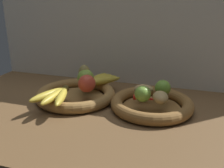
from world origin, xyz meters
TOP-DOWN VIEW (x-y plane):
  - ground_plane at (0.00, 0.00)cm, footprint 140.00×90.00cm
  - back_wall at (0.00, 30.00)cm, footprint 140.00×3.00cm
  - fruit_bowl_left at (-16.29, 1.27)cm, footprint 32.97×32.97cm
  - fruit_bowl_right at (15.53, 1.27)cm, footprint 31.46×31.46cm
  - apple_red_right at (-10.54, -0.12)cm, footprint 7.10×7.10cm
  - apple_green_back at (-13.80, 6.39)cm, footprint 7.24×7.24cm
  - pear_brown at (-15.08, 8.09)cm, footprint 7.61×7.63cm
  - banana_bunch_front at (-18.71, -10.87)cm, footprint 13.91×18.49cm
  - banana_bunch_back at (-9.72, 12.15)cm, footprint 14.01×18.43cm
  - potato_small at (19.04, -2.24)cm, footprint 7.45×8.63cm
  - potato_oblong at (11.58, 4.34)cm, footprint 8.62×6.74cm
  - lime_near at (12.70, -2.98)cm, footprint 5.98×5.98cm
  - lime_far at (18.84, 5.52)cm, footprint 6.11×6.11cm
  - chili_pepper at (14.73, -2.12)cm, footprint 11.09×2.03cm

SIDE VIEW (x-z plane):
  - ground_plane at x=0.00cm, z-range -3.00..0.00cm
  - fruit_bowl_left at x=-16.29cm, z-range -0.18..4.29cm
  - fruit_bowl_right at x=15.53cm, z-range -0.17..4.29cm
  - chili_pepper at x=14.73cm, z-range 4.46..6.47cm
  - banana_bunch_back at x=-9.72cm, z-range 4.46..7.28cm
  - banana_bunch_front at x=-18.71cm, z-range 4.46..7.57cm
  - potato_oblong at x=11.58cm, z-range 4.46..8.51cm
  - potato_small at x=19.04cm, z-range 4.46..8.81cm
  - lime_near at x=12.70cm, z-range 4.46..10.44cm
  - lime_far at x=18.84cm, z-range 4.46..10.57cm
  - apple_red_right at x=-10.54cm, z-range 4.46..11.56cm
  - apple_green_back at x=-13.80cm, z-range 4.46..11.71cm
  - pear_brown at x=-15.08cm, z-range 4.46..13.26cm
  - back_wall at x=0.00cm, z-range 0.00..55.00cm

